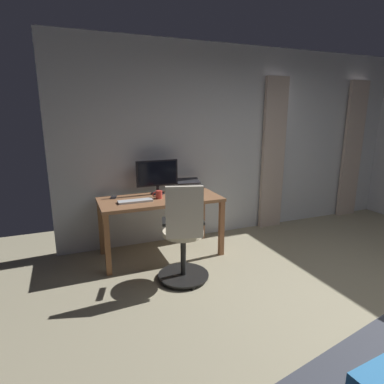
{
  "coord_description": "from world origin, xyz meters",
  "views": [
    {
      "loc": [
        2.57,
        1.52,
        1.78
      ],
      "look_at": [
        1.32,
        -1.56,
        0.95
      ],
      "focal_mm": 29.68,
      "sensor_mm": 36.0,
      "label": 1
    }
  ],
  "objects": [
    {
      "name": "computer_keyboard",
      "position": [
        1.83,
        -2.09,
        0.77
      ],
      "size": [
        0.41,
        0.12,
        0.02
      ],
      "primitive_type": "cube",
      "color": "#B7BCC1",
      "rests_on": "desk"
    },
    {
      "name": "curtain_right_panel",
      "position": [
        -0.44,
        -2.54,
        1.16
      ],
      "size": [
        0.39,
        0.06,
        2.31
      ],
      "primitive_type": "cube",
      "color": "#C2AEA0",
      "rests_on": "ground"
    },
    {
      "name": "curtain_left_panel",
      "position": [
        -2.09,
        -2.54,
        1.16
      ],
      "size": [
        0.39,
        0.06,
        2.31
      ],
      "primitive_type": "cube",
      "color": "#C2AEA0",
      "rests_on": "ground"
    },
    {
      "name": "computer_monitor",
      "position": [
        1.47,
        -2.39,
        1.01
      ],
      "size": [
        0.55,
        0.18,
        0.44
      ],
      "color": "black",
      "rests_on": "desk"
    },
    {
      "name": "laptop",
      "position": [
        1.04,
        -2.35,
        0.81
      ],
      "size": [
        0.36,
        0.38,
        0.15
      ],
      "rotation": [
        0.0,
        0.0,
        -0.15
      ],
      "color": "#232328",
      "rests_on": "desk"
    },
    {
      "name": "cell_phone_by_monitor",
      "position": [
        1.19,
        -1.92,
        0.76
      ],
      "size": [
        0.11,
        0.16,
        0.01
      ],
      "primitive_type": "cube",
      "rotation": [
        0.0,
        0.0,
        0.35
      ],
      "color": "#333338",
      "rests_on": "desk"
    },
    {
      "name": "mug_tea",
      "position": [
        1.52,
        -2.15,
        0.81
      ],
      "size": [
        0.13,
        0.08,
        0.1
      ],
      "color": "#CC3D33",
      "rests_on": "desk"
    },
    {
      "name": "back_room_partition",
      "position": [
        0.0,
        -2.65,
        1.35
      ],
      "size": [
        5.53,
        0.1,
        2.71
      ],
      "primitive_type": "cube",
      "color": "silver",
      "rests_on": "ground"
    },
    {
      "name": "office_chair",
      "position": [
        1.48,
        -1.4,
        0.51
      ],
      "size": [
        0.56,
        0.56,
        1.09
      ],
      "rotation": [
        0.0,
        0.0,
        2.86
      ],
      "color": "black",
      "rests_on": "ground"
    },
    {
      "name": "cell_phone_face_up",
      "position": [
        2.04,
        -2.39,
        0.76
      ],
      "size": [
        0.11,
        0.16,
        0.01
      ],
      "primitive_type": "cube",
      "rotation": [
        0.0,
        0.0,
        -0.3
      ],
      "color": "#232328",
      "rests_on": "desk"
    },
    {
      "name": "computer_mouse",
      "position": [
        1.3,
        -2.1,
        0.77
      ],
      "size": [
        0.06,
        0.1,
        0.04
      ],
      "primitive_type": "ellipsoid",
      "color": "#333338",
      "rests_on": "desk"
    },
    {
      "name": "desk",
      "position": [
        1.5,
        -2.16,
        0.66
      ],
      "size": [
        1.5,
        0.68,
        0.76
      ],
      "color": "#926240",
      "rests_on": "ground"
    }
  ]
}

